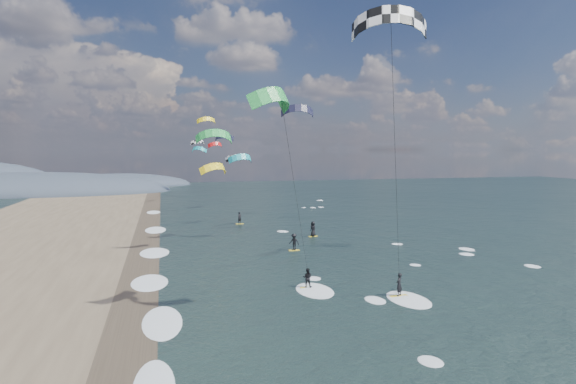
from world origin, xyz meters
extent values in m
plane|color=black|center=(0.00, 0.00, 0.00)|extent=(260.00, 260.00, 0.00)
cube|color=#382D23|center=(-12.00, 10.00, 0.00)|extent=(3.00, 240.00, 0.00)
ellipsoid|color=#3D4756|center=(-40.00, 100.00, 0.00)|extent=(64.00, 24.00, 10.00)
ellipsoid|color=#3D4756|center=(-22.00, 120.00, 0.00)|extent=(40.00, 18.00, 7.00)
cube|color=yellow|center=(5.64, 6.98, 0.03)|extent=(1.30, 0.39, 0.06)
imported|color=black|center=(5.64, 6.98, 0.86)|extent=(0.70, 0.66, 1.60)
ellipsoid|color=white|center=(5.94, 6.18, 0.00)|extent=(2.60, 4.20, 0.12)
cylinder|color=black|center=(3.64, 3.98, 9.25)|extent=(0.02, 0.02, 17.46)
cube|color=yellow|center=(0.12, 10.62, 0.03)|extent=(1.12, 0.34, 0.05)
imported|color=black|center=(0.12, 10.62, 0.76)|extent=(0.86, 0.80, 1.42)
ellipsoid|color=white|center=(0.42, 9.82, 0.00)|extent=(2.60, 4.20, 0.12)
cylinder|color=black|center=(-1.63, 7.62, 7.31)|extent=(0.02, 0.02, 13.89)
cube|color=yellow|center=(2.67, 23.54, 0.03)|extent=(1.10, 0.35, 0.05)
imported|color=black|center=(2.67, 23.54, 0.89)|extent=(1.22, 1.19, 1.68)
cube|color=yellow|center=(6.91, 30.56, 0.03)|extent=(1.10, 0.35, 0.05)
imported|color=black|center=(6.91, 30.56, 0.92)|extent=(0.81, 0.99, 1.75)
cube|color=yellow|center=(0.10, 42.24, 0.03)|extent=(1.10, 0.35, 0.05)
imported|color=black|center=(0.10, 42.24, 0.85)|extent=(0.70, 0.63, 1.60)
ellipsoid|color=white|center=(-10.80, 6.00, 0.00)|extent=(2.40, 5.40, 0.11)
ellipsoid|color=white|center=(-10.80, 15.00, 0.00)|extent=(2.40, 5.40, 0.11)
ellipsoid|color=white|center=(-10.80, 26.00, 0.00)|extent=(2.40, 5.40, 0.11)
ellipsoid|color=white|center=(-10.80, 40.00, 0.00)|extent=(2.40, 5.40, 0.11)
ellipsoid|color=white|center=(-10.80, 58.00, 0.00)|extent=(2.40, 5.40, 0.11)
camera|label=1|loc=(-10.09, -22.56, 10.14)|focal=30.00mm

